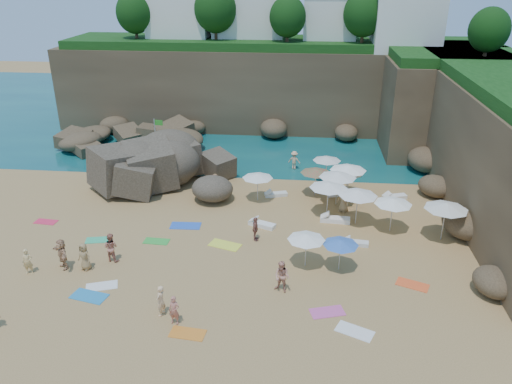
# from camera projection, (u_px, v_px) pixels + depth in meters

# --- Properties ---
(ground) EXTENTS (120.00, 120.00, 0.00)m
(ground) POSITION_uv_depth(u_px,v_px,m) (219.00, 241.00, 30.42)
(ground) COLOR tan
(ground) RESTS_ON ground
(seawater) EXTENTS (120.00, 120.00, 0.00)m
(seawater) POSITION_uv_depth(u_px,v_px,m) (262.00, 112.00, 57.65)
(seawater) COLOR #0C4751
(seawater) RESTS_ON ground
(cliff_back) EXTENTS (44.00, 8.00, 8.00)m
(cliff_back) POSITION_uv_depth(u_px,v_px,m) (277.00, 87.00, 51.29)
(cliff_back) COLOR brown
(cliff_back) RESTS_ON ground
(cliff_right) EXTENTS (8.00, 30.00, 8.00)m
(cliff_right) POSITION_uv_depth(u_px,v_px,m) (508.00, 146.00, 34.35)
(cliff_right) COLOR brown
(cliff_right) RESTS_ON ground
(cliff_corner) EXTENTS (10.00, 12.00, 8.00)m
(cliff_corner) POSITION_uv_depth(u_px,v_px,m) (438.00, 103.00, 45.42)
(cliff_corner) COLOR brown
(cliff_corner) RESTS_ON ground
(rock_promontory) EXTENTS (12.00, 7.00, 2.00)m
(rock_promontory) POSITION_uv_depth(u_px,v_px,m) (130.00, 149.00, 45.93)
(rock_promontory) COLOR brown
(rock_promontory) RESTS_ON ground
(clifftop_buildings) EXTENTS (28.48, 9.48, 7.00)m
(clifftop_buildings) POSITION_uv_depth(u_px,v_px,m) (288.00, 12.00, 48.96)
(clifftop_buildings) COLOR white
(clifftop_buildings) RESTS_ON cliff_back
(clifftop_trees) EXTENTS (35.60, 23.82, 4.40)m
(clifftop_trees) POSITION_uv_depth(u_px,v_px,m) (307.00, 18.00, 43.09)
(clifftop_trees) COLOR #11380F
(clifftop_trees) RESTS_ON ground
(marina_masts) EXTENTS (3.10, 0.10, 6.00)m
(marina_masts) POSITION_uv_depth(u_px,v_px,m) (120.00, 83.00, 57.89)
(marina_masts) COLOR white
(marina_masts) RESTS_ON ground
(rock_outcrop) EXTENTS (9.40, 7.44, 3.51)m
(rock_outcrop) POSITION_uv_depth(u_px,v_px,m) (166.00, 187.00, 37.93)
(rock_outcrop) COLOR brown
(rock_outcrop) RESTS_ON ground
(flag_pole) EXTENTS (0.76, 0.13, 3.88)m
(flag_pole) POSITION_uv_depth(u_px,v_px,m) (157.00, 135.00, 41.50)
(flag_pole) COLOR silver
(flag_pole) RESTS_ON ground
(parasol_0) EXTENTS (2.18, 2.18, 2.06)m
(parasol_0) POSITION_uv_depth(u_px,v_px,m) (258.00, 176.00, 34.96)
(parasol_0) COLOR silver
(parasol_0) RESTS_ON ground
(parasol_1) EXTENTS (2.60, 2.60, 2.46)m
(parasol_1) POSITION_uv_depth(u_px,v_px,m) (348.00, 168.00, 35.37)
(parasol_1) COLOR silver
(parasol_1) RESTS_ON ground
(parasol_2) EXTENTS (2.52, 2.52, 2.38)m
(parasol_2) POSITION_uv_depth(u_px,v_px,m) (329.00, 185.00, 32.70)
(parasol_2) COLOR silver
(parasol_2) RESTS_ON ground
(parasol_3) EXTENTS (2.16, 2.16, 2.04)m
(parasol_3) POSITION_uv_depth(u_px,v_px,m) (327.00, 158.00, 38.17)
(parasol_3) COLOR silver
(parasol_3) RESTS_ON ground
(parasol_4) EXTENTS (2.36, 2.36, 2.23)m
(parasol_4) POSITION_uv_depth(u_px,v_px,m) (393.00, 201.00, 30.76)
(parasol_4) COLOR silver
(parasol_4) RESTS_ON ground
(parasol_5) EXTENTS (2.14, 2.14, 2.02)m
(parasol_5) POSITION_uv_depth(u_px,v_px,m) (349.00, 171.00, 35.90)
(parasol_5) COLOR silver
(parasol_5) RESTS_ON ground
(parasol_6) EXTENTS (2.23, 2.23, 2.11)m
(parasol_6) POSITION_uv_depth(u_px,v_px,m) (316.00, 171.00, 35.71)
(parasol_6) COLOR silver
(parasol_6) RESTS_ON ground
(parasol_7) EXTENTS (2.59, 2.59, 2.44)m
(parasol_7) POSITION_uv_depth(u_px,v_px,m) (338.00, 175.00, 34.20)
(parasol_7) COLOR silver
(parasol_7) RESTS_ON ground
(parasol_8) EXTENTS (2.60, 2.60, 2.46)m
(parasol_8) POSITION_uv_depth(u_px,v_px,m) (446.00, 206.00, 29.66)
(parasol_8) COLOR silver
(parasol_8) RESTS_ON ground
(parasol_9) EXTENTS (2.51, 2.51, 2.37)m
(parasol_9) POSITION_uv_depth(u_px,v_px,m) (358.00, 193.00, 31.60)
(parasol_9) COLOR silver
(parasol_9) RESTS_ON ground
(parasol_10) EXTENTS (1.97, 1.97, 1.86)m
(parasol_10) POSITION_uv_depth(u_px,v_px,m) (341.00, 242.00, 26.82)
(parasol_10) COLOR silver
(parasol_10) RESTS_ON ground
(parasol_11) EXTENTS (2.10, 2.10, 1.98)m
(parasol_11) POSITION_uv_depth(u_px,v_px,m) (306.00, 237.00, 27.13)
(parasol_11) COLOR silver
(parasol_11) RESTS_ON ground
(lounger_0) EXTENTS (1.81, 0.97, 0.27)m
(lounger_0) POSITION_uv_depth(u_px,v_px,m) (339.00, 194.00, 36.43)
(lounger_0) COLOR white
(lounger_0) RESTS_ON ground
(lounger_1) EXTENTS (1.72, 1.01, 0.25)m
(lounger_1) POSITION_uv_depth(u_px,v_px,m) (276.00, 194.00, 36.33)
(lounger_1) COLOR silver
(lounger_1) RESTS_ON ground
(lounger_2) EXTENTS (1.85, 1.11, 0.27)m
(lounger_2) POSITION_uv_depth(u_px,v_px,m) (395.00, 197.00, 35.89)
(lounger_2) COLOR white
(lounger_2) RESTS_ON ground
(lounger_3) EXTENTS (1.84, 1.23, 0.27)m
(lounger_3) POSITION_uv_depth(u_px,v_px,m) (262.00, 224.00, 32.05)
(lounger_3) COLOR white
(lounger_3) RESTS_ON ground
(lounger_4) EXTENTS (1.59, 0.69, 0.24)m
(lounger_4) POSITION_uv_depth(u_px,v_px,m) (355.00, 243.00, 29.92)
(lounger_4) COLOR silver
(lounger_4) RESTS_ON ground
(lounger_5) EXTENTS (1.97, 0.79, 0.30)m
(lounger_5) POSITION_uv_depth(u_px,v_px,m) (335.00, 220.00, 32.64)
(lounger_5) COLOR white
(lounger_5) RESTS_ON ground
(towel_0) EXTENTS (2.00, 1.31, 0.03)m
(towel_0) POSITION_uv_depth(u_px,v_px,m) (89.00, 296.00, 25.24)
(towel_0) COLOR #2381BC
(towel_0) RESTS_ON ground
(towel_2) EXTENTS (1.69, 0.97, 0.03)m
(towel_2) POSITION_uv_depth(u_px,v_px,m) (188.00, 333.00, 22.67)
(towel_2) COLOR orange
(towel_2) RESTS_ON ground
(towel_3) EXTENTS (1.68, 1.08, 0.03)m
(towel_3) POSITION_uv_depth(u_px,v_px,m) (99.00, 240.00, 30.47)
(towel_3) COLOR #33B578
(towel_3) RESTS_ON ground
(towel_5) EXTENTS (1.78, 1.29, 0.03)m
(towel_5) POSITION_uv_depth(u_px,v_px,m) (102.00, 286.00, 26.04)
(towel_5) COLOR white
(towel_5) RESTS_ON ground
(towel_7) EXTENTS (1.51, 0.86, 0.03)m
(towel_7) POSITION_uv_depth(u_px,v_px,m) (46.00, 222.00, 32.65)
(towel_7) COLOR #E7284D
(towel_7) RESTS_ON ground
(towel_8) EXTENTS (1.98, 1.05, 0.03)m
(towel_8) POSITION_uv_depth(u_px,v_px,m) (186.00, 226.00, 32.14)
(towel_8) COLOR blue
(towel_8) RESTS_ON ground
(towel_9) EXTENTS (1.82, 1.27, 0.03)m
(towel_9) POSITION_uv_depth(u_px,v_px,m) (327.00, 312.00, 24.08)
(towel_9) COLOR #D6539C
(towel_9) RESTS_ON ground
(towel_10) EXTENTS (1.83, 1.40, 0.03)m
(towel_10) POSITION_uv_depth(u_px,v_px,m) (412.00, 285.00, 26.17)
(towel_10) COLOR #FF5B28
(towel_10) RESTS_ON ground
(towel_11) EXTENTS (1.57, 0.84, 0.03)m
(towel_11) POSITION_uv_depth(u_px,v_px,m) (156.00, 241.00, 30.32)
(towel_11) COLOR green
(towel_11) RESTS_ON ground
(towel_12) EXTENTS (2.08, 1.48, 0.03)m
(towel_12) POSITION_uv_depth(u_px,v_px,m) (225.00, 245.00, 29.91)
(towel_12) COLOR #ECF13F
(towel_12) RESTS_ON ground
(towel_13) EXTENTS (1.90, 1.48, 0.03)m
(towel_13) POSITION_uv_depth(u_px,v_px,m) (355.00, 331.00, 22.80)
(towel_13) COLOR white
(towel_13) RESTS_ON ground
(person_stand_0) EXTENTS (0.60, 0.46, 1.48)m
(person_stand_0) POSITION_uv_depth(u_px,v_px,m) (28.00, 262.00, 26.88)
(person_stand_0) COLOR #D8B571
(person_stand_0) RESTS_ON ground
(person_stand_1) EXTENTS (0.95, 0.81, 1.72)m
(person_stand_1) POSITION_uv_depth(u_px,v_px,m) (111.00, 247.00, 28.02)
(person_stand_1) COLOR #BB735D
(person_stand_1) RESTS_ON ground
(person_stand_2) EXTENTS (1.07, 0.61, 1.55)m
(person_stand_2) POSITION_uv_depth(u_px,v_px,m) (294.00, 160.00, 40.94)
(person_stand_2) COLOR #EAB584
(person_stand_2) RESTS_ON ground
(person_stand_3) EXTENTS (0.38, 0.91, 1.54)m
(person_stand_3) POSITION_uv_depth(u_px,v_px,m) (255.00, 229.00, 30.17)
(person_stand_3) COLOR #925749
(person_stand_3) RESTS_ON ground
(person_stand_4) EXTENTS (0.99, 0.92, 1.80)m
(person_stand_4) POSITION_uv_depth(u_px,v_px,m) (344.00, 199.00, 33.71)
(person_stand_4) COLOR tan
(person_stand_4) RESTS_ON ground
(person_stand_5) EXTENTS (1.49, 1.20, 1.62)m
(person_stand_5) POSITION_uv_depth(u_px,v_px,m) (215.00, 184.00, 36.30)
(person_stand_5) COLOR tan
(person_stand_5) RESTS_ON ground
(person_stand_6) EXTENTS (0.52, 0.67, 1.61)m
(person_stand_6) POSITION_uv_depth(u_px,v_px,m) (161.00, 301.00, 23.60)
(person_stand_6) COLOR #F5C18B
(person_stand_6) RESTS_ON ground
(person_lie_2) EXTENTS (1.22, 1.73, 0.42)m
(person_lie_2) POSITION_uv_depth(u_px,v_px,m) (86.00, 266.00, 27.45)
(person_lie_2) COLOR #9A7B4D
(person_lie_2) RESTS_ON ground
(person_lie_3) EXTENTS (2.38, 2.38, 0.47)m
(person_lie_3) POSITION_uv_depth(u_px,v_px,m) (64.00, 264.00, 27.57)
(person_lie_3) COLOR tan
(person_lie_3) RESTS_ON ground
(person_lie_4) EXTENTS (0.77, 1.52, 0.35)m
(person_lie_4) POSITION_uv_depth(u_px,v_px,m) (175.00, 321.00, 23.25)
(person_lie_4) COLOR #B86E5C
(person_lie_4) RESTS_ON ground
(person_lie_5) EXTENTS (1.48, 1.90, 0.65)m
(person_lie_5) POSITION_uv_depth(u_px,v_px,m) (282.00, 286.00, 25.52)
(person_lie_5) COLOR tan
(person_lie_5) RESTS_ON ground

